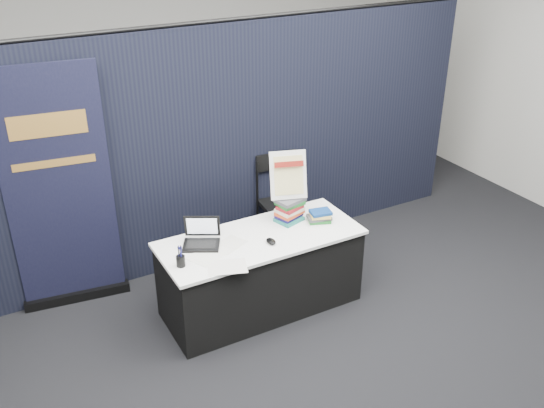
{
  "coord_description": "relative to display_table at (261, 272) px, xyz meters",
  "views": [
    {
      "loc": [
        -2.13,
        -3.53,
        3.44
      ],
      "look_at": [
        0.12,
        0.55,
        1.05
      ],
      "focal_mm": 40.0,
      "sensor_mm": 36.0,
      "label": 1
    }
  ],
  "objects": [
    {
      "name": "floor",
      "position": [
        0.0,
        -0.55,
        -0.38
      ],
      "size": [
        8.0,
        8.0,
        0.0
      ],
      "primitive_type": "plane",
      "color": "black",
      "rests_on": "ground"
    },
    {
      "name": "wall_back",
      "position": [
        0.0,
        3.45,
        1.37
      ],
      "size": [
        8.0,
        0.02,
        3.5
      ],
      "primitive_type": "cube",
      "color": "#ADABA3",
      "rests_on": "floor"
    },
    {
      "name": "drape_partition",
      "position": [
        0.0,
        1.05,
        0.82
      ],
      "size": [
        6.0,
        0.08,
        2.4
      ],
      "primitive_type": "cube",
      "color": "black",
      "rests_on": "floor"
    },
    {
      "name": "display_table",
      "position": [
        0.0,
        0.0,
        0.0
      ],
      "size": [
        1.8,
        0.75,
        0.75
      ],
      "color": "black",
      "rests_on": "floor"
    },
    {
      "name": "laptop",
      "position": [
        -0.52,
        0.14,
        0.43
      ],
      "size": [
        0.38,
        0.38,
        0.24
      ],
      "rotation": [
        0.0,
        0.0,
        -0.5
      ],
      "color": "black",
      "rests_on": "display_table"
    },
    {
      "name": "mouse",
      "position": [
        0.03,
        -0.14,
        0.39
      ],
      "size": [
        0.07,
        0.12,
        0.04
      ],
      "primitive_type": "ellipsoid",
      "rotation": [
        0.0,
        0.0,
        0.01
      ],
      "color": "black",
      "rests_on": "display_table"
    },
    {
      "name": "brochure_left",
      "position": [
        -0.52,
        -0.05,
        0.38
      ],
      "size": [
        0.4,
        0.36,
        0.0
      ],
      "primitive_type": "cube",
      "rotation": [
        0.0,
        0.0,
        0.46
      ],
      "color": "silver",
      "rests_on": "display_table"
    },
    {
      "name": "brochure_mid",
      "position": [
        -0.46,
        -0.3,
        0.38
      ],
      "size": [
        0.37,
        0.32,
        0.0
      ],
      "primitive_type": "cube",
      "rotation": [
        0.0,
        0.0,
        -0.34
      ],
      "color": "silver",
      "rests_on": "display_table"
    },
    {
      "name": "brochure_right",
      "position": [
        -0.3,
        0.01,
        0.38
      ],
      "size": [
        0.34,
        0.3,
        0.0
      ],
      "primitive_type": "cube",
      "rotation": [
        0.0,
        0.0,
        0.43
      ],
      "color": "silver",
      "rests_on": "display_table"
    },
    {
      "name": "pen_cup",
      "position": [
        -0.78,
        -0.1,
        0.42
      ],
      "size": [
        0.08,
        0.08,
        0.09
      ],
      "primitive_type": "cylinder",
      "rotation": [
        0.0,
        0.0,
        -0.08
      ],
      "color": "black",
      "rests_on": "display_table"
    },
    {
      "name": "book_stack_tall",
      "position": [
        0.38,
        0.14,
        0.49
      ],
      "size": [
        0.27,
        0.23,
        0.22
      ],
      "rotation": [
        0.0,
        0.0,
        0.26
      ],
      "color": "#1C6C63",
      "rests_on": "display_table"
    },
    {
      "name": "book_stack_short",
      "position": [
        0.6,
        -0.01,
        0.43
      ],
      "size": [
        0.23,
        0.2,
        0.11
      ],
      "rotation": [
        0.0,
        0.0,
        -0.3
      ],
      "color": "#1B6624",
      "rests_on": "display_table"
    },
    {
      "name": "info_sign",
      "position": [
        0.38,
        0.17,
        0.81
      ],
      "size": [
        0.35,
        0.22,
        0.45
      ],
      "rotation": [
        0.0,
        0.0,
        -0.32
      ],
      "color": "black",
      "rests_on": "book_stack_tall"
    },
    {
      "name": "pullup_banner",
      "position": [
        -1.47,
        0.95,
        0.62
      ],
      "size": [
        0.96,
        0.22,
        2.26
      ],
      "rotation": [
        0.0,
        0.0,
        -0.13
      ],
      "color": "black",
      "rests_on": "floor"
    },
    {
      "name": "stacking_chair",
      "position": [
        0.71,
        0.79,
        0.21
      ],
      "size": [
        0.51,
        0.52,
        1.06
      ],
      "rotation": [
        0.0,
        0.0,
        -0.08
      ],
      "color": "black",
      "rests_on": "floor"
    }
  ]
}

